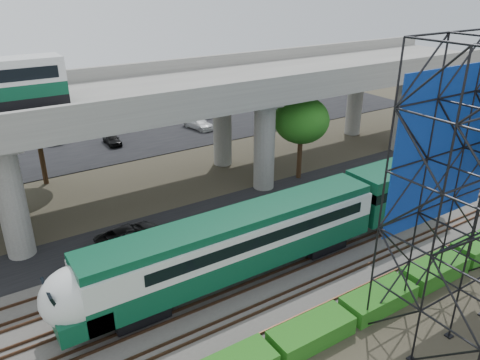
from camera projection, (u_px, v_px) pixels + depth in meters
ground at (248, 302)px, 26.99m from camera, size 140.00×140.00×0.00m
ballast_bed at (230, 283)px, 28.48m from camera, size 90.00×12.00×0.20m
service_road at (170, 227)px, 35.04m from camera, size 90.00×5.00×0.08m
parking_lot at (82, 141)px, 53.11m from camera, size 90.00×18.00×0.08m
harbor_water at (40, 101)px, 70.03m from camera, size 140.00×40.00×0.03m
rail_tracks at (230, 281)px, 28.41m from camera, size 90.00×9.52×0.16m
commuter_train at (268, 231)px, 28.73m from camera, size 29.30×3.06×4.30m
overpass at (124, 106)px, 35.59m from camera, size 80.00×12.00×12.40m
hedge_strip at (312, 332)px, 23.96m from camera, size 34.60×1.80×1.20m
trees at (76, 147)px, 34.85m from camera, size 40.94×16.94×7.69m
suv at (129, 235)px, 32.60m from camera, size 4.82×2.59×1.29m
parked_cars at (99, 133)px, 53.77m from camera, size 34.97×9.91×1.31m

